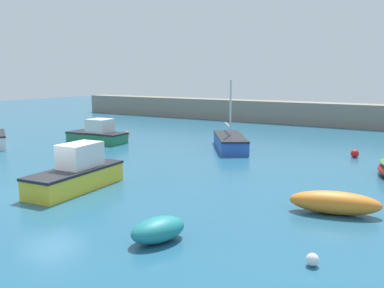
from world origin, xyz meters
name	(u,v)px	position (x,y,z in m)	size (l,w,h in m)	color
ground_plane	(51,197)	(0.00, 0.00, -0.10)	(120.00, 120.00, 0.20)	#235B7A
harbor_breakwater	(290,112)	(0.00, 32.03, 1.15)	(55.33, 2.51, 2.30)	gray
rowboat_white_midwater	(335,203)	(11.22, 3.87, 0.43)	(3.51, 1.85, 0.87)	orange
cabin_cruiser_white	(98,134)	(-8.33, 11.68, 0.66)	(4.74, 2.27, 1.84)	#287A4C
sailboat_short_mast	(230,142)	(1.54, 14.51, 0.50)	(4.74, 5.88, 4.81)	#2D56B7
motorboat_with_cabin	(77,173)	(0.27, 1.32, 0.76)	(2.14, 5.17, 2.10)	yellow
dinghy_near_pier	(158,230)	(7.10, -1.79, 0.39)	(1.63, 2.19, 0.77)	teal
mooring_buoy_orange	(127,133)	(-8.97, 15.91, 0.18)	(0.37, 0.37, 0.37)	orange
mooring_buoy_white	(312,260)	(11.77, -1.00, 0.18)	(0.36, 0.36, 0.36)	white
mooring_buoy_yellow	(73,150)	(-6.41, 7.37, 0.24)	(0.49, 0.49, 0.49)	yellow
mooring_buoy_red	(355,153)	(9.68, 15.83, 0.25)	(0.51, 0.51, 0.51)	red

